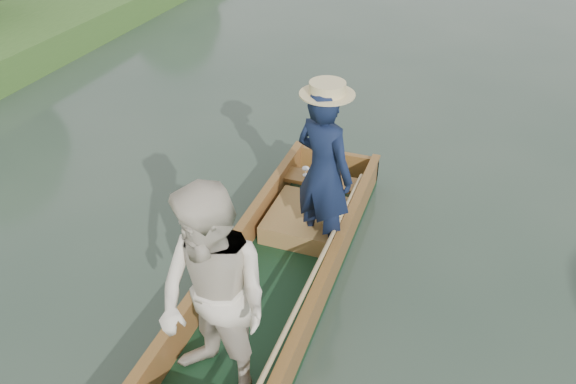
% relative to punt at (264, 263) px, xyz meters
% --- Properties ---
extents(ground, '(120.00, 120.00, 0.00)m').
position_rel_punt_xyz_m(ground, '(-0.07, 0.23, -0.75)').
color(ground, '#283D30').
rests_on(ground, ground).
extents(punt, '(1.21, 5.00, 2.02)m').
position_rel_punt_xyz_m(punt, '(0.00, 0.00, 0.00)').
color(punt, '#13321B').
rests_on(punt, ground).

